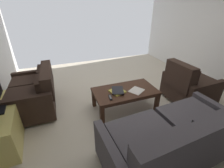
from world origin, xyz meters
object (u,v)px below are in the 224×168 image
(book_stack, at_px, (117,91))
(loose_magazine, at_px, (136,91))
(sofa_main, at_px, (174,139))
(loveseat_near, at_px, (35,92))
(tv_remote, at_px, (110,97))
(armchair_side, at_px, (188,86))
(coffee_table, at_px, (125,93))
(tv_stand, at_px, (4,124))

(book_stack, bearing_deg, loose_magazine, 166.62)
(sofa_main, relative_size, loveseat_near, 1.52)
(tv_remote, height_order, loose_magazine, tv_remote)
(sofa_main, xyz_separation_m, book_stack, (0.27, -1.24, 0.08))
(sofa_main, xyz_separation_m, loose_magazine, (-0.09, -1.16, 0.06))
(tv_remote, bearing_deg, armchair_side, 178.47)
(sofa_main, distance_m, armchair_side, 1.62)
(coffee_table, xyz_separation_m, armchair_side, (-1.34, 0.20, 0.01))
(loose_magazine, bearing_deg, tv_stand, -123.46)
(sofa_main, xyz_separation_m, loveseat_near, (1.72, -1.88, -0.01))
(sofa_main, relative_size, coffee_table, 1.55)
(loveseat_near, distance_m, tv_stand, 0.79)
(book_stack, bearing_deg, tv_remote, 36.86)
(tv_stand, relative_size, book_stack, 3.71)
(sofa_main, height_order, book_stack, sofa_main)
(sofa_main, height_order, tv_stand, sofa_main)
(tv_stand, distance_m, tv_remote, 1.69)
(armchair_side, bearing_deg, loose_magazine, -5.22)
(sofa_main, height_order, tv_remote, sofa_main)
(coffee_table, relative_size, tv_remote, 7.22)
(loveseat_near, relative_size, armchair_side, 1.37)
(loveseat_near, distance_m, armchair_side, 3.07)
(loveseat_near, distance_m, loose_magazine, 1.95)
(coffee_table, xyz_separation_m, tv_stand, (2.03, 0.03, -0.09))
(coffee_table, xyz_separation_m, loose_magazine, (-0.19, 0.09, 0.07))
(tv_remote, relative_size, loose_magazine, 0.63)
(coffee_table, bearing_deg, loveseat_near, -21.41)
(book_stack, distance_m, loose_magazine, 0.36)
(sofa_main, distance_m, tv_remote, 1.19)
(coffee_table, bearing_deg, tv_stand, 0.98)
(loose_magazine, bearing_deg, armchair_side, 52.84)
(tv_stand, distance_m, book_stack, 1.88)
(sofa_main, height_order, coffee_table, sofa_main)
(coffee_table, height_order, armchair_side, armchair_side)
(coffee_table, height_order, tv_remote, tv_remote)
(loveseat_near, relative_size, tv_stand, 0.96)
(loveseat_near, distance_m, tv_remote, 1.49)
(armchair_side, relative_size, tv_remote, 5.36)
(sofa_main, bearing_deg, loveseat_near, -47.63)
(coffee_table, distance_m, loose_magazine, 0.22)
(sofa_main, height_order, armchair_side, armchair_side)
(loose_magazine, bearing_deg, loveseat_near, -143.89)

